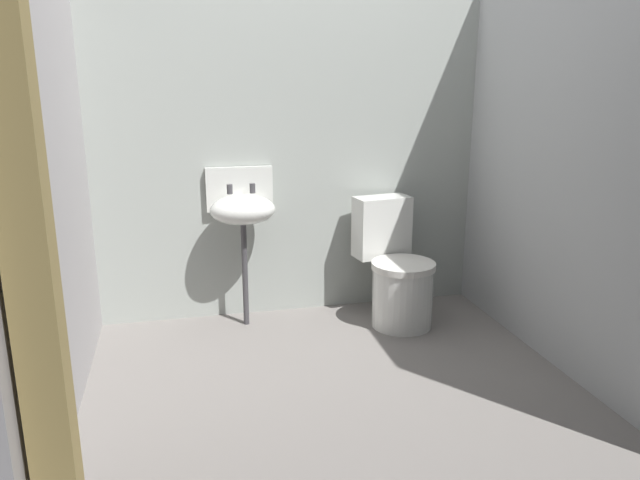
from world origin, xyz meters
TOP-DOWN VIEW (x-y plane):
  - ground_plane at (0.00, 0.00)m, footprint 2.89×2.54m
  - wall_back at (0.00, 1.12)m, footprint 2.89×0.10m
  - wall_left at (-1.29, 0.10)m, footprint 0.10×2.34m
  - wall_right at (1.29, 0.10)m, footprint 0.10×2.34m
  - wooden_door_post at (-1.16, -0.92)m, footprint 0.13×0.13m
  - toilet_near_wall at (0.60, 0.72)m, footprint 0.47×0.64m
  - sink at (-0.34, 0.91)m, footprint 0.42×0.35m

SIDE VIEW (x-z plane):
  - ground_plane at x=0.00m, z-range -0.08..0.00m
  - toilet_near_wall at x=0.60m, z-range -0.07..0.71m
  - sink at x=-0.34m, z-range 0.26..1.25m
  - wall_back at x=0.00m, z-range 0.00..2.13m
  - wall_left at x=-1.29m, z-range 0.00..2.13m
  - wall_right at x=1.29m, z-range 0.00..2.13m
  - wooden_door_post at x=-1.16m, z-range 0.00..2.13m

